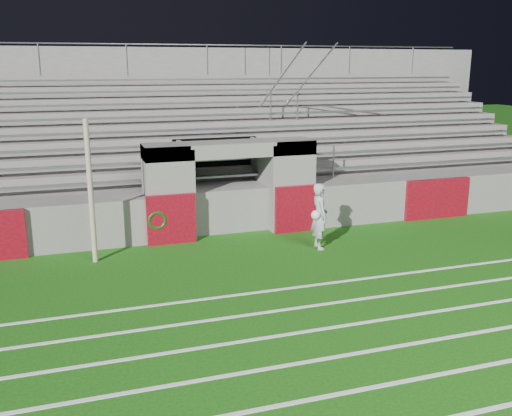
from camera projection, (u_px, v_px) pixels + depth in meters
name	position (u px, v px, depth m)	size (l,w,h in m)	color
ground	(272.00, 273.00, 13.15)	(90.00, 90.00, 0.00)	#154E0D
field_post	(91.00, 192.00, 13.50)	(0.13, 0.13, 3.47)	tan
field_markings	(385.00, 385.00, 8.55)	(28.00, 8.09, 0.01)	white
stadium_structure	(196.00, 157.00, 20.12)	(26.00, 8.48, 5.42)	slate
goalkeeper_with_ball	(319.00, 216.00, 14.73)	(0.51, 0.66, 1.73)	#A4AAAD
hose_coil	(157.00, 219.00, 15.01)	(0.54, 0.15, 0.57)	#0D4412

